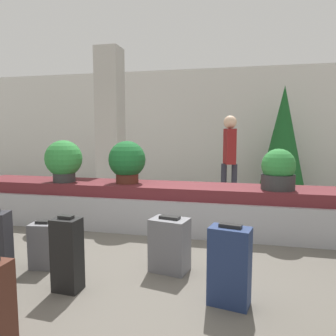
{
  "coord_description": "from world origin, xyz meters",
  "views": [
    {
      "loc": [
        1.13,
        -3.17,
        1.47
      ],
      "look_at": [
        0.0,
        1.62,
        0.93
      ],
      "focal_mm": 35.0,
      "sensor_mm": 36.0,
      "label": 1
    }
  ],
  "objects": [
    {
      "name": "traveler_0",
      "position": [
        0.84,
        3.23,
        1.08
      ],
      "size": [
        0.31,
        0.36,
        1.78
      ],
      "rotation": [
        0.0,
        0.0,
        1.87
      ],
      "color": "#282833",
      "rests_on": "ground_plane"
    },
    {
      "name": "potted_plant_1",
      "position": [
        -1.67,
        1.48,
        1.02
      ],
      "size": [
        0.58,
        0.58,
        0.66
      ],
      "color": "#2D2D2D",
      "rests_on": "carousel"
    },
    {
      "name": "ground_plane",
      "position": [
        0.0,
        0.0,
        0.0
      ],
      "size": [
        18.0,
        18.0,
        0.0
      ],
      "primitive_type": "plane",
      "color": "#59544C"
    },
    {
      "name": "potted_plant_2",
      "position": [
        1.58,
        1.55,
        0.94
      ],
      "size": [
        0.46,
        0.46,
        0.57
      ],
      "color": "#2D2D2D",
      "rests_on": "carousel"
    },
    {
      "name": "potted_plant_0",
      "position": [
        -0.65,
        1.6,
        1.01
      ],
      "size": [
        0.58,
        0.58,
        0.66
      ],
      "color": "#4C2319",
      "rests_on": "carousel"
    },
    {
      "name": "suitcase_4",
      "position": [
        -0.45,
        -0.54,
        0.34
      ],
      "size": [
        0.26,
        0.2,
        0.71
      ],
      "rotation": [
        0.0,
        0.0,
        -0.05
      ],
      "color": "black",
      "rests_on": "ground_plane"
    },
    {
      "name": "decorated_tree",
      "position": [
        2.01,
        5.12,
        1.37
      ],
      "size": [
        1.03,
        1.03,
        2.56
      ],
      "color": "#4C331E",
      "rests_on": "ground_plane"
    },
    {
      "name": "suitcase_6",
      "position": [
        -0.98,
        -0.13,
        0.25
      ],
      "size": [
        0.29,
        0.26,
        0.52
      ],
      "rotation": [
        0.0,
        0.0,
        0.14
      ],
      "color": "slate",
      "rests_on": "ground_plane"
    },
    {
      "name": "pillar",
      "position": [
        -1.65,
        3.32,
        1.6
      ],
      "size": [
        0.49,
        0.49,
        3.2
      ],
      "color": "beige",
      "rests_on": "ground_plane"
    },
    {
      "name": "suitcase_3",
      "position": [
        0.38,
        0.1,
        0.28
      ],
      "size": [
        0.43,
        0.34,
        0.59
      ],
      "rotation": [
        0.0,
        0.0,
        -0.2
      ],
      "color": "slate",
      "rests_on": "ground_plane"
    },
    {
      "name": "carousel",
      "position": [
        0.0,
        1.62,
        0.32
      ],
      "size": [
        6.68,
        0.92,
        0.68
      ],
      "color": "#9E9EA3",
      "rests_on": "ground_plane"
    },
    {
      "name": "back_wall",
      "position": [
        0.0,
        6.06,
        1.6
      ],
      "size": [
        18.0,
        0.06,
        3.2
      ],
      "color": "silver",
      "rests_on": "ground_plane"
    },
    {
      "name": "suitcase_5",
      "position": [
        1.02,
        -0.46,
        0.34
      ],
      "size": [
        0.37,
        0.26,
        0.71
      ],
      "rotation": [
        0.0,
        0.0,
        -0.19
      ],
      "color": "navy",
      "rests_on": "ground_plane"
    }
  ]
}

